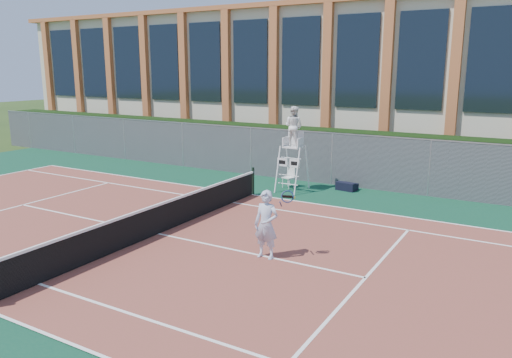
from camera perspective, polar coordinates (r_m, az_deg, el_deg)
The scene contains 12 objects.
ground at distance 15.32m, azimuth -11.11°, elevation -6.26°, with size 120.00×120.00×0.00m, color #233814.
apron at distance 16.04m, azimuth -8.75°, elevation -5.29°, with size 36.00×20.00×0.01m, color #0D3D29.
tennis_court at distance 15.32m, azimuth -11.11°, elevation -6.19°, with size 23.77×10.97×0.02m, color brown.
tennis_net at distance 15.16m, azimuth -11.19°, elevation -4.34°, with size 0.10×11.30×1.10m.
fence at distance 22.20m, azimuth 3.86°, elevation 2.73°, with size 40.00×0.06×2.20m, color #595E60, non-canonical shape.
hedge at distance 23.27m, azimuth 5.18°, elevation 3.16°, with size 40.00×1.40×2.20m, color black.
building at distance 30.36m, azimuth 11.80°, elevation 10.91°, with size 45.00×10.60×8.22m.
umpire_chair at distance 19.99m, azimuth 4.32°, elevation 5.76°, with size 0.97×1.48×3.46m.
plastic_chair at distance 20.79m, azimuth 3.87°, elevation 0.44°, with size 0.49×0.49×0.88m.
sports_bag_near at distance 20.59m, azimuth 10.21°, elevation -0.85°, with size 0.79×0.32×0.34m, color black.
sports_bag_far at distance 20.85m, azimuth 10.67°, elevation -0.79°, with size 0.66×0.29×0.27m, color black.
tennis_player at distance 12.92m, azimuth 1.19°, elevation -5.21°, with size 1.01×0.68×1.81m.
Camera 1 is at (9.69, -10.82, 4.88)m, focal length 35.00 mm.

